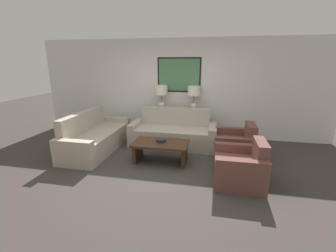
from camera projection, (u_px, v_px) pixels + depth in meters
name	position (u px, v px, depth m)	size (l,w,h in m)	color
ground_plane	(159.00, 172.00, 4.33)	(20.00, 20.00, 0.00)	#3D3833
back_wall	(179.00, 88.00, 6.21)	(8.02, 0.12, 2.65)	silver
console_table	(177.00, 124.00, 6.23)	(1.39, 0.36, 0.78)	black
table_lamp_left	(162.00, 93.00, 6.08)	(0.33, 0.33, 0.66)	silver
table_lamp_right	(194.00, 94.00, 5.91)	(0.33, 0.33, 0.66)	silver
couch_by_back_wall	(173.00, 133.00, 5.66)	(2.12, 0.86, 0.91)	#ADA393
couch_by_side	(96.00, 137.00, 5.36)	(0.86, 2.12, 0.91)	#ADA393
coffee_table	(161.00, 148.00, 4.69)	(1.14, 0.64, 0.43)	#3D2616
decorative_bowl	(161.00, 140.00, 4.69)	(0.20, 0.20, 0.06)	#232328
armchair_near_back_wall	(235.00, 146.00, 4.91)	(0.82, 0.88, 0.78)	brown
armchair_near_camera	(241.00, 168.00, 3.89)	(0.82, 0.88, 0.78)	brown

